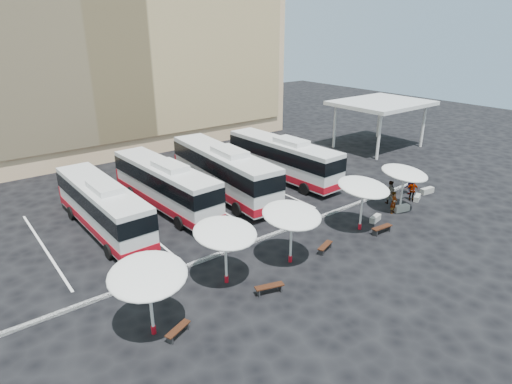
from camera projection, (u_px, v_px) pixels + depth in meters
ground at (272, 240)px, 27.85m from camera, size 120.00×120.00×0.00m
sandstone_building at (86, 29)px, 46.61m from camera, size 42.00×18.25×29.60m
service_canopy at (381, 104)px, 47.12m from camera, size 10.00×8.00×5.20m
curb_divider at (267, 236)px, 28.19m from camera, size 34.00×0.25×0.15m
bay_lines at (207, 202)px, 33.72m from camera, size 24.15×12.00×0.01m
bus_0 at (102, 205)px, 28.46m from camera, size 2.85×11.59×3.66m
bus_1 at (165, 184)px, 32.15m from camera, size 3.21×12.01×3.78m
bus_2 at (223, 170)px, 34.62m from camera, size 3.62×13.12×4.12m
bus_3 at (283, 158)px, 38.22m from camera, size 3.19×12.37×3.90m
sunshade_0 at (148, 276)px, 18.35m from camera, size 4.52×4.54×3.61m
sunshade_1 at (225, 233)px, 22.22m from camera, size 3.94×3.98×3.54m
sunshade_2 at (292, 215)px, 24.22m from camera, size 3.45×3.49×3.57m
sunshade_3 at (364, 187)px, 28.20m from camera, size 4.25×4.28×3.62m
sunshade_4 at (404, 173)px, 31.15m from camera, size 4.43×4.45×3.51m
wood_bench_0 at (178, 330)px, 19.19m from camera, size 1.43×0.87×0.43m
wood_bench_1 at (269, 287)px, 22.23m from camera, size 1.60×0.86×0.47m
wood_bench_2 at (325, 246)px, 26.36m from camera, size 1.49×0.84×0.44m
wood_bench_3 at (382, 228)px, 28.63m from camera, size 1.63×0.56×0.49m
conc_bench_0 at (375, 219)px, 30.44m from camera, size 1.18×0.61×0.42m
conc_bench_1 at (402, 208)px, 32.07m from camera, size 1.33×0.71×0.47m
conc_bench_2 at (417, 198)px, 34.09m from camera, size 1.17×0.77×0.42m
conc_bench_3 at (427, 191)px, 35.45m from camera, size 1.31×0.59×0.48m
passenger_0 at (394, 202)px, 31.56m from camera, size 0.68×0.52×1.69m
passenger_1 at (390, 192)px, 33.28m from camera, size 1.10×1.14×1.86m
passenger_2 at (412, 190)px, 33.82m from camera, size 1.05×0.96×1.72m
passenger_3 at (410, 185)px, 35.12m from camera, size 1.13×0.77×1.62m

